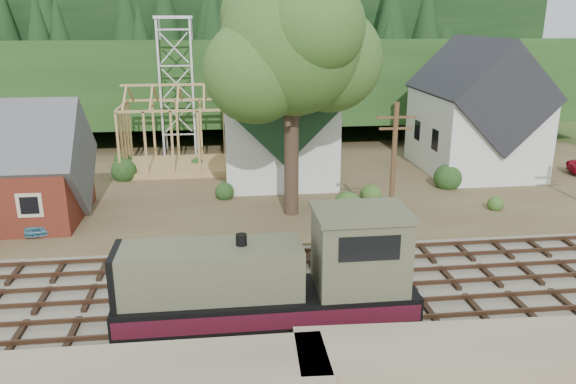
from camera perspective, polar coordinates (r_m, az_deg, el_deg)
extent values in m
plane|color=#384C1E|center=(26.64, -1.24, -10.12)|extent=(140.00, 140.00, 0.00)
cube|color=#726B5B|center=(26.60, -1.25, -9.97)|extent=(64.00, 11.00, 0.16)
cube|color=brown|center=(43.33, -3.61, 1.03)|extent=(64.00, 26.00, 0.30)
cube|color=#1E3F19|center=(66.71, -4.86, 6.64)|extent=(70.00, 28.96, 12.74)
cube|color=black|center=(82.49, -5.30, 8.68)|extent=(80.00, 20.00, 12.00)
cube|color=silver|center=(44.62, -1.27, 5.96)|extent=(8.00, 12.00, 6.40)
cube|color=#18351F|center=(44.10, -1.30, 10.04)|extent=(8.40, 12.96, 8.40)
cube|color=silver|center=(37.95, -0.41, 11.91)|extent=(2.40, 2.40, 4.00)
cone|color=#18351F|center=(37.78, -0.42, 16.90)|extent=(5.37, 5.37, 2.60)
cube|color=silver|center=(47.93, 18.36, 5.88)|extent=(8.00, 10.00, 6.40)
cube|color=black|center=(47.45, 18.73, 9.67)|extent=(8.40, 10.80, 8.40)
cube|color=tan|center=(47.17, -11.22, 2.58)|extent=(8.00, 6.00, 0.50)
cube|color=tan|center=(45.97, -11.71, 10.62)|extent=(8.00, 0.18, 0.18)
cube|color=silver|center=(50.75, -12.85, 10.13)|extent=(0.18, 0.18, 12.00)
cube|color=silver|center=(50.54, -9.64, 10.28)|extent=(0.18, 0.18, 12.00)
cube|color=silver|center=(53.52, -12.56, 10.50)|extent=(0.18, 0.18, 12.00)
cube|color=silver|center=(53.32, -9.52, 10.64)|extent=(0.18, 0.18, 12.00)
cube|color=silver|center=(51.67, -11.54, 17.01)|extent=(3.20, 3.20, 0.25)
cylinder|color=#38281E|center=(34.73, 0.36, 4.04)|extent=(0.90, 0.90, 8.00)
sphere|color=#395921|center=(33.84, 0.38, 14.82)|extent=(8.40, 8.40, 8.40)
sphere|color=#395921|center=(35.28, 4.30, 13.24)|extent=(6.40, 6.40, 6.40)
sphere|color=#395921|center=(32.94, -3.33, 12.10)|extent=(6.00, 6.00, 6.00)
cylinder|color=#4C331E|center=(31.31, 10.60, 1.69)|extent=(0.28, 0.28, 8.00)
cube|color=#4C331E|center=(30.62, 10.93, 7.46)|extent=(2.20, 0.12, 0.12)
cube|color=#4C331E|center=(30.72, 10.86, 6.36)|extent=(1.80, 0.12, 0.12)
cube|color=black|center=(23.81, -2.08, -12.79)|extent=(11.98, 2.50, 0.35)
cube|color=black|center=(23.45, -2.10, -11.26)|extent=(11.98, 2.90, 1.10)
cube|color=#484A35|center=(22.68, -7.74, -7.94)|extent=(7.19, 2.30, 2.10)
cube|color=#484A35|center=(23.10, 7.31, -5.95)|extent=(3.59, 2.80, 3.20)
cube|color=#484A35|center=(22.50, 7.47, -2.09)|extent=(3.79, 3.00, 0.20)
cube|color=black|center=(21.56, 8.29, -5.71)|extent=(2.40, 0.06, 1.00)
cube|color=#400D1A|center=(22.18, -1.77, -13.06)|extent=(11.98, 0.04, 0.70)
cube|color=#400D1A|center=(24.75, -2.40, -9.64)|extent=(11.98, 0.04, 0.70)
cylinder|color=black|center=(22.22, -4.76, -5.15)|extent=(0.44, 0.44, 0.70)
imported|color=#5195AF|center=(36.25, -23.89, -2.43)|extent=(2.18, 4.03, 1.30)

